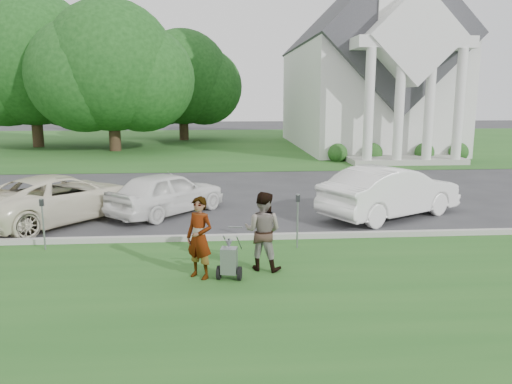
{
  "coord_description": "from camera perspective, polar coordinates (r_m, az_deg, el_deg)",
  "views": [
    {
      "loc": [
        -1.12,
        -11.69,
        3.63
      ],
      "look_at": [
        -0.26,
        0.0,
        1.35
      ],
      "focal_mm": 35.0,
      "sensor_mm": 36.0,
      "label": 1
    }
  ],
  "objects": [
    {
      "name": "tree_back",
      "position": [
        41.79,
        -8.4,
        12.38
      ],
      "size": [
        9.61,
        7.6,
        8.89
      ],
      "color": "#332316",
      "rests_on": "ground"
    },
    {
      "name": "tree_left",
      "position": [
        34.41,
        -16.22,
        13.03
      ],
      "size": [
        10.63,
        8.4,
        9.71
      ],
      "color": "#332316",
      "rests_on": "ground"
    },
    {
      "name": "car_d",
      "position": [
        15.58,
        15.14,
        0.04
      ],
      "size": [
        4.87,
        3.74,
        1.54
      ],
      "primitive_type": "imported",
      "rotation": [
        0.0,
        0.0,
        2.09
      ],
      "color": "white",
      "rests_on": "ground"
    },
    {
      "name": "curb",
      "position": [
        12.79,
        0.96,
        -5.13
      ],
      "size": [
        80.0,
        0.18,
        0.15
      ],
      "primitive_type": "cube",
      "color": "#9E9E93",
      "rests_on": "ground"
    },
    {
      "name": "ground",
      "position": [
        12.29,
        1.19,
        -6.18
      ],
      "size": [
        120.0,
        120.0,
        0.0
      ],
      "primitive_type": "plane",
      "color": "#333335",
      "rests_on": "ground"
    },
    {
      "name": "parking_meter_far",
      "position": [
        12.77,
        -23.19,
        -2.74
      ],
      "size": [
        0.09,
        0.08,
        1.26
      ],
      "color": "gray",
      "rests_on": "ground"
    },
    {
      "name": "parking_meter_near",
      "position": [
        11.92,
        4.77,
        -2.57
      ],
      "size": [
        0.1,
        0.09,
        1.33
      ],
      "color": "gray",
      "rests_on": "ground"
    },
    {
      "name": "church_lawn",
      "position": [
        38.87,
        -2.58,
        5.63
      ],
      "size": [
        80.0,
        30.0,
        0.01
      ],
      "primitive_type": "cube",
      "color": "#23561D",
      "rests_on": "ground"
    },
    {
      "name": "church",
      "position": [
        36.32,
        12.34,
        14.39
      ],
      "size": [
        9.19,
        19.0,
        24.1
      ],
      "color": "white",
      "rests_on": "ground"
    },
    {
      "name": "striping_cart",
      "position": [
        10.01,
        -3.08,
        -7.92
      ],
      "size": [
        0.58,
        1.02,
        0.89
      ],
      "rotation": [
        0.0,
        0.0,
        -0.2
      ],
      "color": "black",
      "rests_on": "ground"
    },
    {
      "name": "tree_far",
      "position": [
        38.93,
        -24.24,
        13.09
      ],
      "size": [
        11.64,
        9.2,
        10.73
      ],
      "color": "#332316",
      "rests_on": "ground"
    },
    {
      "name": "person_left",
      "position": [
        10.02,
        -6.47,
        -5.3
      ],
      "size": [
        0.72,
        0.68,
        1.66
      ],
      "primitive_type": "imported",
      "rotation": [
        0.0,
        0.0,
        -0.64
      ],
      "color": "#999999",
      "rests_on": "ground"
    },
    {
      "name": "car_b",
      "position": [
        15.62,
        -10.15,
        -0.09
      ],
      "size": [
        3.81,
        4.0,
        1.34
      ],
      "primitive_type": "imported",
      "rotation": [
        0.0,
        0.0,
        2.41
      ],
      "color": "white",
      "rests_on": "ground"
    },
    {
      "name": "person_right",
      "position": [
        10.43,
        0.79,
        -4.55
      ],
      "size": [
        0.99,
        0.89,
        1.66
      ],
      "primitive_type": "imported",
      "rotation": [
        0.0,
        0.0,
        2.76
      ],
      "color": "#999999",
      "rests_on": "ground"
    },
    {
      "name": "car_a",
      "position": [
        15.62,
        -21.39,
        -0.62
      ],
      "size": [
        4.89,
        5.28,
        1.38
      ],
      "primitive_type": "imported",
      "rotation": [
        0.0,
        0.0,
        2.46
      ],
      "color": "#EBE5C8",
      "rests_on": "ground"
    },
    {
      "name": "grass_strip",
      "position": [
        9.48,
        2.94,
        -11.49
      ],
      "size": [
        80.0,
        7.0,
        0.01
      ],
      "primitive_type": "cube",
      "color": "#23561D",
      "rests_on": "ground"
    }
  ]
}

